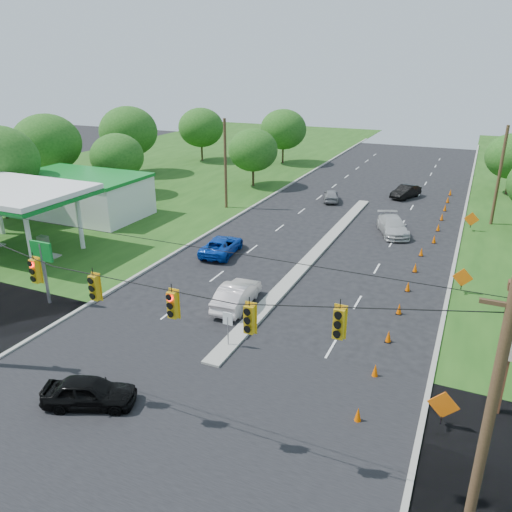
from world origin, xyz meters
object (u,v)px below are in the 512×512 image
at_px(black_sedan, 89,392).
at_px(gas_station, 72,194).
at_px(blue_pickup, 222,246).
at_px(white_sedan, 237,295).

bearing_deg(black_sedan, gas_station, 21.74).
height_order(black_sedan, blue_pickup, black_sedan).
distance_m(gas_station, white_sedan, 24.10).
bearing_deg(gas_station, white_sedan, -24.00).
relative_size(gas_station, black_sedan, 4.90).
bearing_deg(white_sedan, gas_station, -28.56).
distance_m(gas_station, blue_pickup, 17.12).
xyz_separation_m(black_sedan, blue_pickup, (-3.44, 18.82, -0.00)).
bearing_deg(gas_station, black_sedan, -45.91).
height_order(gas_station, black_sedan, gas_station).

